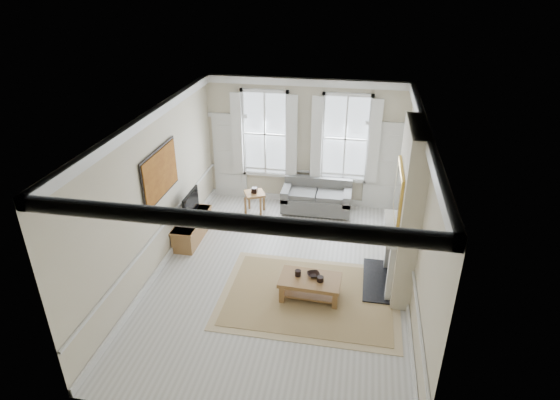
% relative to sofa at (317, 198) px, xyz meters
% --- Properties ---
extents(floor, '(7.20, 7.20, 0.00)m').
position_rel_sofa_xyz_m(floor, '(-0.42, -3.11, -0.36)').
color(floor, '#B7B5AD').
rests_on(floor, ground).
extents(ceiling, '(7.20, 7.20, 0.00)m').
position_rel_sofa_xyz_m(ceiling, '(-0.42, -3.11, 3.04)').
color(ceiling, white).
rests_on(ceiling, back_wall).
extents(back_wall, '(5.20, 0.00, 5.20)m').
position_rel_sofa_xyz_m(back_wall, '(-0.42, 0.49, 1.34)').
color(back_wall, beige).
rests_on(back_wall, floor).
extents(left_wall, '(0.00, 7.20, 7.20)m').
position_rel_sofa_xyz_m(left_wall, '(-3.02, -3.11, 1.34)').
color(left_wall, beige).
rests_on(left_wall, floor).
extents(right_wall, '(0.00, 7.20, 7.20)m').
position_rel_sofa_xyz_m(right_wall, '(2.18, -3.11, 1.34)').
color(right_wall, beige).
rests_on(right_wall, floor).
extents(window_left, '(1.26, 0.20, 2.20)m').
position_rel_sofa_xyz_m(window_left, '(-1.47, 0.44, 1.54)').
color(window_left, '#B2BCC6').
rests_on(window_left, back_wall).
extents(window_right, '(1.26, 0.20, 2.20)m').
position_rel_sofa_xyz_m(window_right, '(0.63, 0.44, 1.54)').
color(window_right, '#B2BCC6').
rests_on(window_right, back_wall).
extents(door_left, '(0.90, 0.08, 2.30)m').
position_rel_sofa_xyz_m(door_left, '(-2.47, 0.45, 0.79)').
color(door_left, silver).
rests_on(door_left, floor).
extents(door_right, '(0.90, 0.08, 2.30)m').
position_rel_sofa_xyz_m(door_right, '(1.63, 0.45, 0.79)').
color(door_right, silver).
rests_on(door_right, floor).
extents(painting, '(0.05, 1.66, 1.06)m').
position_rel_sofa_xyz_m(painting, '(-2.98, -2.81, 1.69)').
color(painting, '#A4611C').
rests_on(painting, left_wall).
extents(chimney_breast, '(0.35, 1.70, 3.38)m').
position_rel_sofa_xyz_m(chimney_breast, '(2.01, -2.91, 1.34)').
color(chimney_breast, beige).
rests_on(chimney_breast, floor).
extents(hearth, '(0.55, 1.50, 0.05)m').
position_rel_sofa_xyz_m(hearth, '(1.58, -2.91, -0.33)').
color(hearth, black).
rests_on(hearth, floor).
extents(fireplace, '(0.21, 1.45, 1.33)m').
position_rel_sofa_xyz_m(fireplace, '(1.78, -2.91, 0.38)').
color(fireplace, silver).
rests_on(fireplace, floor).
extents(mirror, '(0.06, 1.26, 1.06)m').
position_rel_sofa_xyz_m(mirror, '(1.79, -2.91, 1.69)').
color(mirror, gold).
rests_on(mirror, chimney_breast).
extents(sofa, '(1.80, 0.87, 0.85)m').
position_rel_sofa_xyz_m(sofa, '(0.00, 0.00, 0.00)').
color(sofa, '#595956').
rests_on(sofa, floor).
extents(side_table, '(0.64, 0.64, 0.59)m').
position_rel_sofa_xyz_m(side_table, '(-1.58, -0.43, 0.13)').
color(side_table, olive).
rests_on(side_table, floor).
extents(rug, '(3.50, 2.60, 0.02)m').
position_rel_sofa_xyz_m(rug, '(0.27, -3.66, -0.34)').
color(rug, tan).
rests_on(rug, floor).
extents(coffee_table, '(1.21, 0.74, 0.44)m').
position_rel_sofa_xyz_m(coffee_table, '(0.27, -3.66, 0.01)').
color(coffee_table, olive).
rests_on(coffee_table, rug).
extents(ceramic_pot_a, '(0.12, 0.12, 0.12)m').
position_rel_sofa_xyz_m(ceramic_pot_a, '(0.02, -3.61, 0.15)').
color(ceramic_pot_a, black).
rests_on(ceramic_pot_a, coffee_table).
extents(ceramic_pot_b, '(0.13, 0.13, 0.10)m').
position_rel_sofa_xyz_m(ceramic_pot_b, '(0.47, -3.71, 0.13)').
color(ceramic_pot_b, black).
rests_on(ceramic_pot_b, coffee_table).
extents(bowl, '(0.32, 0.32, 0.06)m').
position_rel_sofa_xyz_m(bowl, '(0.32, -3.56, 0.12)').
color(bowl, black).
rests_on(bowl, coffee_table).
extents(tv_stand, '(0.48, 1.49, 0.53)m').
position_rel_sofa_xyz_m(tv_stand, '(-2.76, -1.94, -0.09)').
color(tv_stand, olive).
rests_on(tv_stand, floor).
extents(tv, '(0.08, 0.90, 0.68)m').
position_rel_sofa_xyz_m(tv, '(-2.74, -1.94, 0.57)').
color(tv, black).
rests_on(tv, tv_stand).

